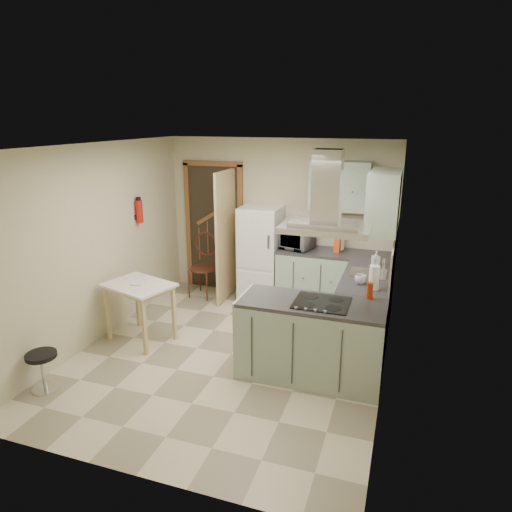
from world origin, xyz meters
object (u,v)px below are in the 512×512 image
(peninsula, at_px, (311,340))
(stool, at_px, (43,371))
(extractor_hood, at_px, (325,228))
(microwave, at_px, (293,237))
(drop_leaf_table, at_px, (141,312))
(bentwood_chair, at_px, (203,268))
(fridge, at_px, (261,254))

(peninsula, xyz_separation_m, stool, (-2.63, -1.15, -0.24))
(extractor_hood, relative_size, microwave, 1.54)
(peninsula, bearing_deg, microwave, 109.87)
(drop_leaf_table, xyz_separation_m, microwave, (1.55, 1.81, 0.68))
(bentwood_chair, height_order, stool, bentwood_chair)
(extractor_hood, relative_size, stool, 2.11)
(microwave, bearing_deg, peninsula, -54.43)
(bentwood_chair, bearing_deg, fridge, 16.64)
(peninsula, height_order, drop_leaf_table, peninsula)
(microwave, bearing_deg, bentwood_chair, -157.70)
(extractor_hood, distance_m, drop_leaf_table, 2.73)
(fridge, distance_m, microwave, 0.59)
(peninsula, bearing_deg, fridge, 121.74)
(peninsula, height_order, bentwood_chair, bentwood_chair)
(drop_leaf_table, relative_size, microwave, 1.41)
(fridge, distance_m, bentwood_chair, 0.98)
(drop_leaf_table, bearing_deg, microwave, 66.48)
(bentwood_chair, bearing_deg, stool, -91.92)
(drop_leaf_table, bearing_deg, stool, -88.08)
(extractor_hood, bearing_deg, microwave, 112.37)
(drop_leaf_table, relative_size, bentwood_chair, 0.88)
(drop_leaf_table, xyz_separation_m, stool, (-0.36, -1.33, -0.17))
(extractor_hood, xyz_separation_m, bentwood_chair, (-2.25, 1.83, -1.25))
(fridge, distance_m, extractor_hood, 2.57)
(fridge, height_order, extractor_hood, extractor_hood)
(peninsula, height_order, extractor_hood, extractor_hood)
(extractor_hood, distance_m, bentwood_chair, 3.16)
(bentwood_chair, relative_size, microwave, 1.61)
(bentwood_chair, bearing_deg, drop_leaf_table, -86.88)
(stool, height_order, microwave, microwave)
(bentwood_chair, distance_m, stool, 3.03)
(peninsula, bearing_deg, stool, -156.38)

